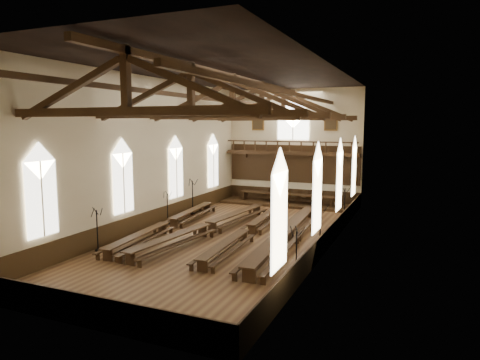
# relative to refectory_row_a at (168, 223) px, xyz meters

# --- Properties ---
(ground) EXTENTS (26.00, 26.00, 0.00)m
(ground) POSITION_rel_refectory_row_a_xyz_m (4.52, 0.35, -0.51)
(ground) COLOR brown
(ground) RESTS_ON ground
(room_walls) EXTENTS (26.00, 26.00, 26.00)m
(room_walls) POSITION_rel_refectory_row_a_xyz_m (4.52, 0.35, 5.95)
(room_walls) COLOR beige
(room_walls) RESTS_ON ground
(wainscot_band) EXTENTS (12.00, 26.00, 1.20)m
(wainscot_band) POSITION_rel_refectory_row_a_xyz_m (4.52, 0.35, 0.09)
(wainscot_band) COLOR #372510
(wainscot_band) RESTS_ON ground
(side_windows) EXTENTS (11.85, 19.80, 4.50)m
(side_windows) POSITION_rel_refectory_row_a_xyz_m (4.52, 0.35, 3.23)
(side_windows) COLOR white
(side_windows) RESTS_ON room_walls
(end_window) EXTENTS (2.80, 0.12, 3.80)m
(end_window) POSITION_rel_refectory_row_a_xyz_m (4.52, 13.25, 6.72)
(end_window) COLOR white
(end_window) RESTS_ON room_walls
(minstrels_gallery) EXTENTS (11.80, 1.24, 3.70)m
(minstrels_gallery) POSITION_rel_refectory_row_a_xyz_m (4.52, 13.01, 3.40)
(minstrels_gallery) COLOR #3C2A13
(minstrels_gallery) RESTS_ON room_walls
(portraits) EXTENTS (7.75, 0.09, 1.45)m
(portraits) POSITION_rel_refectory_row_a_xyz_m (4.52, 13.24, 6.59)
(portraits) COLOR brown
(portraits) RESTS_ON room_walls
(roof_trusses) EXTENTS (11.70, 25.70, 2.80)m
(roof_trusses) POSITION_rel_refectory_row_a_xyz_m (4.52, 0.35, 7.71)
(roof_trusses) COLOR #3C2A13
(roof_trusses) RESTS_ON room_walls
(refectory_row_a) EXTENTS (2.01, 13.98, 0.69)m
(refectory_row_a) POSITION_rel_refectory_row_a_xyz_m (0.00, 0.00, 0.00)
(refectory_row_a) COLOR #3C2A13
(refectory_row_a) RESTS_ON ground
(refectory_row_b) EXTENTS (2.24, 14.55, 0.75)m
(refectory_row_b) POSITION_rel_refectory_row_a_xyz_m (2.87, 0.15, 0.04)
(refectory_row_b) COLOR #3C2A13
(refectory_row_b) RESTS_ON ground
(refectory_row_c) EXTENTS (1.72, 13.74, 0.67)m
(refectory_row_c) POSITION_rel_refectory_row_a_xyz_m (5.45, 0.40, -0.02)
(refectory_row_c) COLOR #3C2A13
(refectory_row_c) RESTS_ON ground
(refectory_row_d) EXTENTS (2.06, 14.95, 0.80)m
(refectory_row_d) POSITION_rel_refectory_row_a_xyz_m (7.95, 0.52, 0.08)
(refectory_row_d) COLOR #3C2A13
(refectory_row_d) RESTS_ON ground
(dais) EXTENTS (11.40, 2.97, 0.20)m
(dais) POSITION_rel_refectory_row_a_xyz_m (4.46, 11.75, -0.41)
(dais) COLOR #372510
(dais) RESTS_ON ground
(high_table) EXTENTS (8.55, 1.35, 0.80)m
(high_table) POSITION_rel_refectory_row_a_xyz_m (4.46, 11.75, 0.37)
(high_table) COLOR #3C2A13
(high_table) RESTS_ON dais
(high_chairs) EXTENTS (4.97, 0.48, 1.05)m
(high_chairs) POSITION_rel_refectory_row_a_xyz_m (4.46, 12.58, 0.26)
(high_chairs) COLOR #3C2A13
(high_chairs) RESTS_ON dais
(candelabrum_left_near) EXTENTS (0.74, 0.68, 2.42)m
(candelabrum_left_near) POSITION_rel_refectory_row_a_xyz_m (-1.03, -5.42, 0.23)
(candelabrum_left_near) COLOR black
(candelabrum_left_near) RESTS_ON ground
(candelabrum_left_mid) EXTENTS (0.62, 0.71, 2.31)m
(candelabrum_left_mid) POSITION_rel_refectory_row_a_xyz_m (-1.03, 1.57, 0.20)
(candelabrum_left_mid) COLOR black
(candelabrum_left_mid) RESTS_ON ground
(candelabrum_left_far) EXTENTS (0.79, 0.85, 2.78)m
(candelabrum_left_far) POSITION_rel_refectory_row_a_xyz_m (-1.03, 5.10, 0.34)
(candelabrum_left_far) COLOR black
(candelabrum_left_far) RESTS_ON ground
(candelabrum_right_near) EXTENTS (0.70, 0.71, 2.37)m
(candelabrum_right_near) POSITION_rel_refectory_row_a_xyz_m (10.07, -5.01, 0.22)
(candelabrum_right_near) COLOR black
(candelabrum_right_near) RESTS_ON ground
(candelabrum_right_mid) EXTENTS (0.74, 0.71, 2.47)m
(candelabrum_right_mid) POSITION_rel_refectory_row_a_xyz_m (10.07, -0.17, 0.24)
(candelabrum_right_mid) COLOR black
(candelabrum_right_mid) RESTS_ON ground
(candelabrum_right_far) EXTENTS (0.69, 0.76, 2.48)m
(candelabrum_right_far) POSITION_rel_refectory_row_a_xyz_m (10.07, 7.76, 0.25)
(candelabrum_right_far) COLOR black
(candelabrum_right_far) RESTS_ON ground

